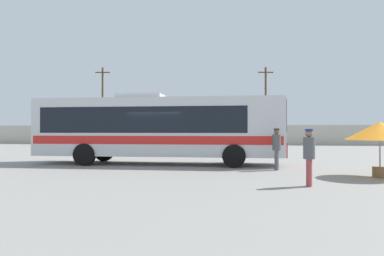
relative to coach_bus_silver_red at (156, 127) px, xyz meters
The scene contains 12 objects.
ground_plane 9.98m from the coach_bus_silver_red, 88.95° to the left, with size 300.00×300.00×0.00m, color gray.
perimeter_wall 23.10m from the coach_bus_silver_red, 89.55° to the left, with size 80.00×0.30×2.22m, color #B2AD9E.
coach_bus_silver_red is the anchor object (origin of this frame).
attendant_by_bus_door 6.00m from the coach_bus_silver_red, 19.44° to the right, with size 0.42×0.42×1.74m.
passenger_waiting_on_apron 8.70m from the coach_bus_silver_red, 45.59° to the right, with size 0.43×0.43×1.71m.
vendor_umbrella_near_gate_orange 9.75m from the coach_bus_silver_red, 23.14° to the right, with size 2.33×2.33×1.97m.
parked_car_leftmost_white 21.84m from the coach_bus_silver_red, 117.72° to the left, with size 4.71×2.29×1.41m.
parked_car_second_red 19.54m from the coach_bus_silver_red, 104.35° to the left, with size 4.48×2.03×1.48m.
utility_pole_near 28.03m from the coach_bus_silver_red, 116.60° to the left, with size 1.80×0.32×9.45m.
utility_pole_far 26.69m from the coach_bus_silver_red, 73.53° to the left, with size 1.80×0.40×9.14m.
roadside_tree_left 30.51m from the coach_bus_silver_red, 111.59° to the left, with size 3.59×3.59×5.56m.
roadside_tree_midleft 26.55m from the coach_bus_silver_red, 92.97° to the left, with size 3.32×3.32×5.12m.
Camera 1 is at (3.68, -16.73, 1.68)m, focal length 32.77 mm.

